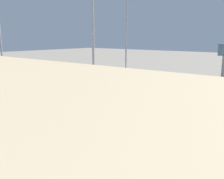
{
  "coord_description": "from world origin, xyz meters",
  "views": [
    {
      "loc": [
        -39.19,
        46.75,
        14.45
      ],
      "look_at": [
        -3.7,
        2.82,
        2.5
      ],
      "focal_mm": 39.93,
      "sensor_mm": 36.0,
      "label": 1
    }
  ],
  "objects_px": {
    "train_on_track_3": "(41,81)",
    "light_mast_1": "(93,32)",
    "train_on_track_0": "(144,84)",
    "train_on_track_2": "(141,92)",
    "maintenance_shed": "(42,153)",
    "light_mast_2": "(126,27)",
    "train_on_track_1": "(170,90)"
  },
  "relations": [
    {
      "from": "light_mast_2",
      "to": "maintenance_shed",
      "type": "distance_m",
      "value": 58.04
    },
    {
      "from": "train_on_track_0",
      "to": "light_mast_1",
      "type": "distance_m",
      "value": 27.57
    },
    {
      "from": "maintenance_shed",
      "to": "train_on_track_1",
      "type": "bearing_deg",
      "value": -77.23
    },
    {
      "from": "train_on_track_3",
      "to": "light_mast_1",
      "type": "relative_size",
      "value": 2.81
    },
    {
      "from": "maintenance_shed",
      "to": "light_mast_2",
      "type": "bearing_deg",
      "value": -60.72
    },
    {
      "from": "train_on_track_1",
      "to": "maintenance_shed",
      "type": "distance_m",
      "value": 42.39
    },
    {
      "from": "train_on_track_0",
      "to": "train_on_track_3",
      "type": "bearing_deg",
      "value": 30.67
    },
    {
      "from": "train_on_track_2",
      "to": "light_mast_1",
      "type": "relative_size",
      "value": 0.42
    },
    {
      "from": "train_on_track_3",
      "to": "light_mast_2",
      "type": "relative_size",
      "value": 2.44
    },
    {
      "from": "train_on_track_1",
      "to": "light_mast_2",
      "type": "xyz_separation_m",
      "value": [
        18.46,
        -8.36,
        14.73
      ]
    },
    {
      "from": "train_on_track_2",
      "to": "light_mast_1",
      "type": "height_order",
      "value": "light_mast_1"
    },
    {
      "from": "train_on_track_2",
      "to": "train_on_track_3",
      "type": "xyz_separation_m",
      "value": [
        30.55,
        5.0,
        -0.04
      ]
    },
    {
      "from": "light_mast_1",
      "to": "maintenance_shed",
      "type": "xyz_separation_m",
      "value": [
        -15.45,
        22.39,
        -9.71
      ]
    },
    {
      "from": "train_on_track_1",
      "to": "maintenance_shed",
      "type": "relative_size",
      "value": 1.25
    },
    {
      "from": "train_on_track_3",
      "to": "maintenance_shed",
      "type": "height_order",
      "value": "maintenance_shed"
    },
    {
      "from": "train_on_track_3",
      "to": "train_on_track_0",
      "type": "bearing_deg",
      "value": -149.33
    },
    {
      "from": "train_on_track_0",
      "to": "light_mast_2",
      "type": "height_order",
      "value": "light_mast_2"
    },
    {
      "from": "light_mast_1",
      "to": "light_mast_2",
      "type": "relative_size",
      "value": 0.87
    },
    {
      "from": "train_on_track_2",
      "to": "maintenance_shed",
      "type": "relative_size",
      "value": 0.18
    },
    {
      "from": "train_on_track_0",
      "to": "train_on_track_3",
      "type": "relative_size",
      "value": 1.8
    },
    {
      "from": "train_on_track_0",
      "to": "maintenance_shed",
      "type": "height_order",
      "value": "maintenance_shed"
    },
    {
      "from": "train_on_track_3",
      "to": "light_mast_1",
      "type": "height_order",
      "value": "light_mast_1"
    },
    {
      "from": "train_on_track_3",
      "to": "light_mast_2",
      "type": "bearing_deg",
      "value": -132.24
    },
    {
      "from": "train_on_track_0",
      "to": "light_mast_2",
      "type": "xyz_separation_m",
      "value": [
        8.62,
        -3.36,
        15.31
      ]
    },
    {
      "from": "train_on_track_2",
      "to": "light_mast_1",
      "type": "distance_m",
      "value": 19.18
    },
    {
      "from": "train_on_track_2",
      "to": "light_mast_1",
      "type": "xyz_separation_m",
      "value": [
        1.53,
        13.85,
        13.19
      ]
    },
    {
      "from": "train_on_track_0",
      "to": "train_on_track_1",
      "type": "bearing_deg",
      "value": 153.05
    },
    {
      "from": "train_on_track_2",
      "to": "train_on_track_1",
      "type": "distance_m",
      "value": 6.79
    },
    {
      "from": "train_on_track_2",
      "to": "train_on_track_3",
      "type": "distance_m",
      "value": 30.96
    },
    {
      "from": "light_mast_1",
      "to": "train_on_track_3",
      "type": "bearing_deg",
      "value": -16.95
    },
    {
      "from": "train_on_track_0",
      "to": "maintenance_shed",
      "type": "bearing_deg",
      "value": 112.53
    },
    {
      "from": "light_mast_2",
      "to": "train_on_track_1",
      "type": "bearing_deg",
      "value": 155.64
    }
  ]
}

